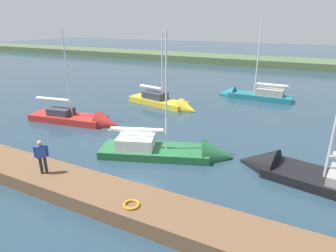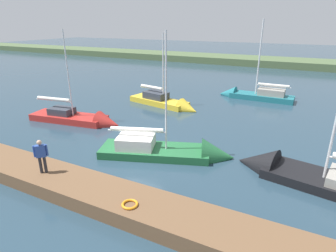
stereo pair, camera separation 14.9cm
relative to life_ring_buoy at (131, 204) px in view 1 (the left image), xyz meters
name	(u,v)px [view 1 (the left image)]	position (x,y,z in m)	size (l,w,h in m)	color
ground_plane	(135,156)	(3.01, -4.93, -0.73)	(200.00, 200.00, 0.00)	#263D4C
far_shoreline	(259,64)	(3.01, -47.22, -0.73)	(180.00, 8.00, 2.40)	#4C603D
dock_pier	(82,188)	(3.01, -0.44, -0.39)	(24.54, 2.20, 0.68)	brown
life_ring_buoy	(131,204)	(0.00, 0.00, 0.00)	(0.66, 0.66, 0.10)	orange
sailboat_inner_slip	(250,96)	(-0.34, -21.54, -0.47)	(7.47, 1.98, 8.52)	#1E6B75
sailboat_near_dock	(167,104)	(6.03, -15.06, -0.53)	(7.51, 3.27, 7.44)	gold
sailboat_mid_channel	(177,153)	(0.77, -5.97, -0.51)	(8.06, 4.60, 8.00)	#236638
sailboat_far_right	(308,178)	(-6.19, -6.37, -0.55)	(9.15, 3.75, 9.97)	black
sailboat_behind_pier	(81,120)	(9.93, -7.95, -0.53)	(7.68, 2.99, 7.79)	#B22823
person_on_dock	(42,155)	(5.12, -0.30, 0.91)	(0.49, 0.47, 1.67)	#28282D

